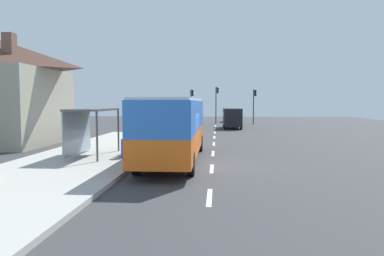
{
  "coord_description": "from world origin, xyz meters",
  "views": [
    {
      "loc": [
        0.49,
        -17.46,
        3.02
      ],
      "look_at": [
        -1.0,
        4.09,
        1.5
      ],
      "focal_mm": 34.3,
      "sensor_mm": 36.0,
      "label": 1
    }
  ],
  "objects_px": {
    "sedan_near": "(229,117)",
    "recycling_bin_orange": "(129,147)",
    "white_van": "(232,117)",
    "traffic_light_near_side": "(254,101)",
    "recycling_bin_green": "(132,145)",
    "bus_shelter": "(87,120)",
    "recycling_bin_blue": "(126,148)",
    "traffic_light_far_side": "(192,101)",
    "recycling_bin_red": "(135,144)",
    "bus": "(174,125)",
    "traffic_light_median": "(217,99)"
  },
  "relations": [
    {
      "from": "white_van",
      "to": "recycling_bin_blue",
      "type": "height_order",
      "value": "white_van"
    },
    {
      "from": "recycling_bin_orange",
      "to": "traffic_light_far_side",
      "type": "relative_size",
      "value": 0.2
    },
    {
      "from": "recycling_bin_blue",
      "to": "traffic_light_near_side",
      "type": "relative_size",
      "value": 0.2
    },
    {
      "from": "sedan_near",
      "to": "traffic_light_near_side",
      "type": "relative_size",
      "value": 0.93
    },
    {
      "from": "white_van",
      "to": "traffic_light_far_side",
      "type": "xyz_separation_m",
      "value": [
        -5.3,
        8.54,
        1.86
      ]
    },
    {
      "from": "sedan_near",
      "to": "recycling_bin_green",
      "type": "relative_size",
      "value": 4.65
    },
    {
      "from": "traffic_light_median",
      "to": "recycling_bin_orange",
      "type": "bearing_deg",
      "value": -97.99
    },
    {
      "from": "bus",
      "to": "bus_shelter",
      "type": "relative_size",
      "value": 2.75
    },
    {
      "from": "recycling_bin_red",
      "to": "traffic_light_median",
      "type": "xyz_separation_m",
      "value": [
        4.6,
        31.35,
        2.79
      ]
    },
    {
      "from": "white_van",
      "to": "traffic_light_near_side",
      "type": "bearing_deg",
      "value": 66.9
    },
    {
      "from": "recycling_bin_blue",
      "to": "recycling_bin_green",
      "type": "height_order",
      "value": "same"
    },
    {
      "from": "white_van",
      "to": "recycling_bin_green",
      "type": "bearing_deg",
      "value": -105.74
    },
    {
      "from": "recycling_bin_green",
      "to": "bus_shelter",
      "type": "relative_size",
      "value": 0.24
    },
    {
      "from": "white_van",
      "to": "traffic_light_near_side",
      "type": "xyz_separation_m",
      "value": [
        3.3,
        7.74,
        1.84
      ]
    },
    {
      "from": "white_van",
      "to": "bus_shelter",
      "type": "height_order",
      "value": "bus_shelter"
    },
    {
      "from": "recycling_bin_orange",
      "to": "traffic_light_median",
      "type": "relative_size",
      "value": 0.18
    },
    {
      "from": "sedan_near",
      "to": "bus_shelter",
      "type": "relative_size",
      "value": 1.1
    },
    {
      "from": "recycling_bin_red",
      "to": "traffic_light_near_side",
      "type": "xyz_separation_m",
      "value": [
        9.7,
        29.75,
        2.53
      ]
    },
    {
      "from": "traffic_light_far_side",
      "to": "sedan_near",
      "type": "bearing_deg",
      "value": 43.18
    },
    {
      "from": "traffic_light_far_side",
      "to": "white_van",
      "type": "bearing_deg",
      "value": -58.19
    },
    {
      "from": "bus",
      "to": "traffic_light_median",
      "type": "distance_m",
      "value": 33.45
    },
    {
      "from": "white_van",
      "to": "recycling_bin_orange",
      "type": "relative_size",
      "value": 5.51
    },
    {
      "from": "traffic_light_median",
      "to": "bus_shelter",
      "type": "relative_size",
      "value": 1.3
    },
    {
      "from": "recycling_bin_orange",
      "to": "recycling_bin_green",
      "type": "relative_size",
      "value": 1.0
    },
    {
      "from": "traffic_light_far_side",
      "to": "traffic_light_median",
      "type": "height_order",
      "value": "traffic_light_median"
    },
    {
      "from": "white_van",
      "to": "recycling_bin_red",
      "type": "bearing_deg",
      "value": -106.21
    },
    {
      "from": "bus",
      "to": "recycling_bin_orange",
      "type": "distance_m",
      "value": 2.82
    },
    {
      "from": "recycling_bin_blue",
      "to": "bus_shelter",
      "type": "distance_m",
      "value": 2.69
    },
    {
      "from": "sedan_near",
      "to": "recycling_bin_red",
      "type": "xyz_separation_m",
      "value": [
        -6.5,
        -35.62,
        -0.14
      ]
    },
    {
      "from": "traffic_light_near_side",
      "to": "sedan_near",
      "type": "bearing_deg",
      "value": 118.63
    },
    {
      "from": "traffic_light_far_side",
      "to": "bus_shelter",
      "type": "xyz_separation_m",
      "value": [
        -3.31,
        -32.14,
        -1.11
      ]
    },
    {
      "from": "recycling_bin_orange",
      "to": "bus_shelter",
      "type": "distance_m",
      "value": 2.65
    },
    {
      "from": "recycling_bin_red",
      "to": "traffic_light_far_side",
      "type": "relative_size",
      "value": 0.2
    },
    {
      "from": "sedan_near",
      "to": "traffic_light_near_side",
      "type": "xyz_separation_m",
      "value": [
        3.2,
        -5.87,
        2.39
      ]
    },
    {
      "from": "recycling_bin_blue",
      "to": "traffic_light_near_side",
      "type": "bearing_deg",
      "value": 73.06
    },
    {
      "from": "recycling_bin_green",
      "to": "traffic_light_near_side",
      "type": "bearing_deg",
      "value": 72.33
    },
    {
      "from": "traffic_light_median",
      "to": "recycling_bin_green",
      "type": "bearing_deg",
      "value": -98.16
    },
    {
      "from": "white_van",
      "to": "recycling_bin_orange",
      "type": "xyz_separation_m",
      "value": [
        -6.4,
        -23.41,
        -0.69
      ]
    },
    {
      "from": "sedan_near",
      "to": "recycling_bin_red",
      "type": "relative_size",
      "value": 4.65
    },
    {
      "from": "recycling_bin_green",
      "to": "bus_shelter",
      "type": "height_order",
      "value": "bus_shelter"
    },
    {
      "from": "bus",
      "to": "recycling_bin_blue",
      "type": "relative_size",
      "value": 11.6
    },
    {
      "from": "sedan_near",
      "to": "recycling_bin_blue",
      "type": "bearing_deg",
      "value": -99.78
    },
    {
      "from": "traffic_light_median",
      "to": "bus_shelter",
      "type": "xyz_separation_m",
      "value": [
        -6.81,
        -32.94,
        -1.35
      ]
    },
    {
      "from": "bus_shelter",
      "to": "recycling_bin_red",
      "type": "bearing_deg",
      "value": 35.66
    },
    {
      "from": "bus",
      "to": "sedan_near",
      "type": "xyz_separation_m",
      "value": [
        4.01,
        37.61,
        -1.05
      ]
    },
    {
      "from": "recycling_bin_blue",
      "to": "bus_shelter",
      "type": "bearing_deg",
      "value": 166.96
    },
    {
      "from": "sedan_near",
      "to": "recycling_bin_orange",
      "type": "distance_m",
      "value": 37.58
    },
    {
      "from": "sedan_near",
      "to": "recycling_bin_green",
      "type": "xyz_separation_m",
      "value": [
        -6.5,
        -36.32,
        -0.14
      ]
    },
    {
      "from": "recycling_bin_green",
      "to": "traffic_light_near_side",
      "type": "height_order",
      "value": "traffic_light_near_side"
    },
    {
      "from": "white_van",
      "to": "sedan_near",
      "type": "bearing_deg",
      "value": 89.58
    }
  ]
}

